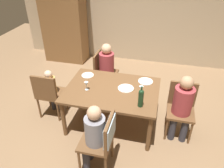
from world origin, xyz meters
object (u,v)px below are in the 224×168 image
armoire_cabinet (64,21)px  dining_table (112,93)px  chair_near (104,137)px  person_man_bearded (93,133)px  wine_bottle_tall_green (141,97)px  wine_glass_centre (86,84)px  chair_right_end (181,106)px  chair_left_end (49,93)px  person_child_small (51,88)px  wine_glass_near_left (141,88)px  person_woman_host (183,104)px  dinner_plate_guest_right (88,75)px  dinner_plate_guest_left (145,81)px  person_man_guest (108,66)px  dinner_plate_host (126,88)px  chair_far_left (103,70)px

armoire_cabinet → dining_table: bearing=-51.0°
chair_near → person_man_bearded: bearing=90.0°
wine_bottle_tall_green → wine_glass_centre: 0.95m
chair_right_end → chair_near: 1.46m
wine_glass_centre → chair_left_end: bearing=177.7°
person_child_small → wine_glass_near_left: person_child_small is taller
person_woman_host → chair_right_end: bearing=-90.0°
person_child_small → wine_glass_centre: size_ratio=6.28×
chair_right_end → dinner_plate_guest_right: chair_right_end is taller
armoire_cabinet → person_woman_host: (3.03, -2.34, -0.44)m
person_man_bearded → dinner_plate_guest_left: size_ratio=4.20×
person_man_guest → wine_glass_centre: bearing=-4.5°
chair_right_end → wine_glass_centre: chair_right_end is taller
dinner_plate_host → dinner_plate_guest_left: (0.30, 0.30, 0.00)m
dining_table → chair_far_left: 1.04m
chair_left_end → wine_bottle_tall_green: wine_bottle_tall_green is taller
chair_left_end → wine_glass_near_left: chair_left_end is taller
armoire_cabinet → dinner_plate_host: bearing=-47.0°
wine_glass_near_left → dinner_plate_host: size_ratio=0.56×
chair_left_end → person_man_guest: 1.33m
chair_left_end → chair_right_end: bearing=4.3°
person_man_guest → wine_glass_near_left: 1.28m
armoire_cabinet → chair_left_end: bearing=-73.3°
person_man_bearded → wine_glass_near_left: person_man_bearded is taller
person_man_bearded → wine_bottle_tall_green: size_ratio=3.13×
chair_far_left → person_man_bearded: size_ratio=0.85×
dining_table → chair_left_end: size_ratio=1.68×
armoire_cabinet → chair_right_end: (3.03, -2.22, -0.56)m
chair_right_end → dinner_plate_guest_left: 0.73m
dining_table → dinner_plate_guest_right: bearing=149.1°
chair_left_end → person_man_guest: person_man_guest is taller
armoire_cabinet → person_man_bearded: bearing=-60.4°
person_child_small → armoire_cabinet: bearing=107.5°
chair_near → person_woman_host: 1.38m
person_man_guest → wine_glass_centre: (-0.08, -1.06, 0.19)m
chair_far_left → person_man_bearded: person_man_bearded is taller
dinner_plate_guest_right → person_woman_host: bearing=-11.7°
person_man_bearded → dinner_plate_host: (0.25, 1.01, 0.11)m
person_man_bearded → wine_bottle_tall_green: 0.85m
dinner_plate_guest_left → person_woman_host: bearing=-31.8°
dining_table → dinner_plate_guest_right: dinner_plate_guest_right is taller
person_child_small → wine_glass_near_left: size_ratio=6.28×
person_man_bearded → wine_glass_centre: bearing=24.7°
dining_table → chair_left_end: 1.16m
armoire_cabinet → dinner_plate_host: size_ratio=8.24×
chair_near → chair_far_left: same height
wine_glass_centre → chair_near: bearing=-57.3°
chair_right_end → chair_far_left: bearing=-28.3°
person_woman_host → wine_bottle_tall_green: (-0.63, -0.31, 0.24)m
dining_table → wine_glass_near_left: 0.52m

